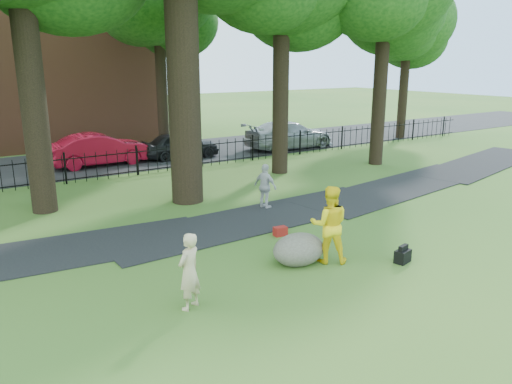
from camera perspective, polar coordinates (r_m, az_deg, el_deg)
ground at (r=12.35m, az=6.66°, el=-8.48°), size 120.00×120.00×0.00m
footpath at (r=15.83m, az=0.39°, el=-3.06°), size 36.07×3.85×0.03m
street at (r=26.16m, az=-16.42°, el=3.51°), size 80.00×7.00×0.02m
iron_fence at (r=22.31m, az=-13.45°, el=3.41°), size 44.00×0.04×1.20m
woman at (r=10.12m, az=-7.65°, el=-8.98°), size 0.69×0.60×1.60m
man at (r=12.36m, az=8.37°, el=-3.69°), size 1.20×1.15×1.94m
pedestrian at (r=16.71m, az=1.07°, el=0.64°), size 0.61×0.97×1.53m
boulder at (r=12.41m, az=4.90°, el=-6.31°), size 1.50×1.21×0.80m
backpack at (r=12.98m, az=16.42°, el=-7.05°), size 0.48×0.36×0.32m
red_bag at (r=14.31m, az=2.79°, el=-4.51°), size 0.40×0.28×0.26m
red_sedan at (r=24.86m, az=-17.45°, el=4.66°), size 4.65×1.66×1.53m
grey_car at (r=25.83m, az=-8.62°, el=5.31°), size 4.03×1.93×1.33m
silver_car at (r=28.43m, az=3.81°, el=6.53°), size 5.37×2.26×1.55m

